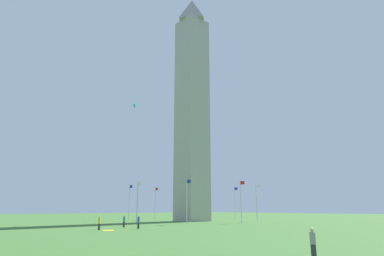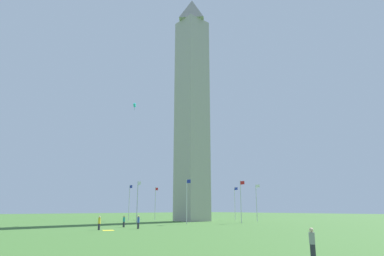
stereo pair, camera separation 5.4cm
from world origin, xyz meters
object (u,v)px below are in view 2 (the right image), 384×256
at_px(flagpole_ne, 257,201).
at_px(flagpole_w, 137,200).
at_px(flagpole_se, 196,202).
at_px(person_blue_shirt, 138,222).
at_px(flagpole_e, 235,202).
at_px(flagpole_n, 241,200).
at_px(person_yellow_shirt, 99,223).
at_px(obelisk_monument, 192,102).
at_px(flagpole_s, 155,202).
at_px(flagpole_sw, 129,201).
at_px(kite_cyan_box, 135,105).
at_px(person_gray_shirt, 312,244).
at_px(flagpole_nw, 187,199).
at_px(picnic_blanket_near_first_person, 108,230).
at_px(person_teal_shirt, 124,221).

bearing_deg(flagpole_ne, flagpole_w, -112.50).
height_order(flagpole_se, person_blue_shirt, flagpole_se).
bearing_deg(flagpole_e, flagpole_n, -45.00).
height_order(person_yellow_shirt, person_blue_shirt, person_blue_shirt).
bearing_deg(flagpole_ne, obelisk_monument, -135.17).
bearing_deg(person_yellow_shirt, flagpole_s, 19.97).
bearing_deg(flagpole_sw, person_yellow_shirt, -37.54).
xyz_separation_m(flagpole_ne, person_yellow_shirt, (5.00, -39.16, -3.48)).
bearing_deg(kite_cyan_box, flagpole_se, 105.38).
bearing_deg(person_gray_shirt, flagpole_w, 29.03).
xyz_separation_m(flagpole_e, flagpole_nw, (9.98, -24.11, 0.00)).
distance_m(flagpole_n, person_blue_shirt, 24.22).
bearing_deg(flagpole_nw, flagpole_n, 67.50).
bearing_deg(flagpole_w, flagpole_se, 112.50).
height_order(person_yellow_shirt, picnic_blanket_near_first_person, person_yellow_shirt).
bearing_deg(obelisk_monument, flagpole_nw, -44.83).
distance_m(flagpole_e, person_teal_shirt, 39.51).
relative_size(obelisk_monument, flagpole_nw, 6.88).
relative_size(flagpole_nw, person_blue_shirt, 4.45).
relative_size(obelisk_monument, flagpole_s, 6.88).
height_order(flagpole_sw, flagpole_w, same).
distance_m(flagpole_s, flagpole_nw, 26.09).
xyz_separation_m(flagpole_w, kite_cyan_box, (-3.51, 0.58, 20.19)).
relative_size(flagpole_ne, flagpole_s, 1.00).
height_order(flagpole_ne, flagpole_e, same).
distance_m(flagpole_n, flagpole_w, 19.97).
bearing_deg(person_blue_shirt, flagpole_e, -21.51).
bearing_deg(flagpole_e, person_teal_shirt, -73.04).
distance_m(person_yellow_shirt, picnic_blanket_near_first_person, 1.84).
bearing_deg(person_yellow_shirt, person_teal_shirt, 6.82).
bearing_deg(flagpole_sw, flagpole_s, 112.50).
height_order(flagpole_n, flagpole_ne, same).
relative_size(obelisk_monument, kite_cyan_box, 32.79).
height_order(person_blue_shirt, person_gray_shirt, person_blue_shirt).
relative_size(obelisk_monument, flagpole_n, 6.88).
bearing_deg(person_yellow_shirt, obelisk_monument, 2.32).
bearing_deg(person_teal_shirt, flagpole_w, 10.21).
xyz_separation_m(flagpole_sw, flagpole_nw, (19.97, -0.00, 0.00)).
bearing_deg(flagpole_e, flagpole_se, -157.50).
bearing_deg(flagpole_e, flagpole_s, -135.00).
relative_size(flagpole_se, person_teal_shirt, 4.75).
xyz_separation_m(flagpole_sw, kite_cyan_box, (6.47, -3.56, 20.19)).
bearing_deg(kite_cyan_box, obelisk_monument, 75.69).
height_order(flagpole_ne, kite_cyan_box, kite_cyan_box).
height_order(flagpole_se, picnic_blanket_near_first_person, flagpole_se).
xyz_separation_m(flagpole_s, person_blue_shirt, (30.16, -23.89, -3.47)).
bearing_deg(kite_cyan_box, flagpole_s, 128.07).
xyz_separation_m(flagpole_nw, person_blue_shirt, (6.06, -13.91, -3.47)).
xyz_separation_m(flagpole_se, person_yellow_shirt, (24.97, -39.16, -3.48)).
xyz_separation_m(person_gray_shirt, picnic_blanket_near_first_person, (-30.07, 3.26, -0.83)).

